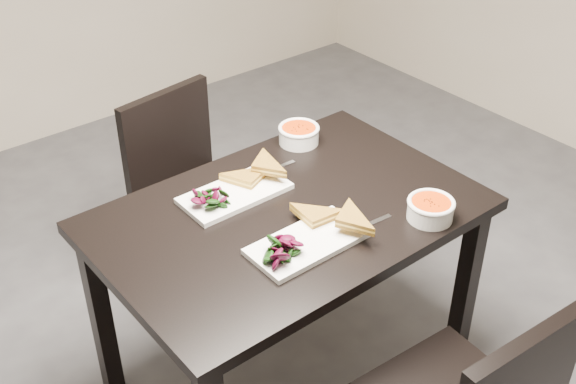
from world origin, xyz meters
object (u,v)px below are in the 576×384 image
(soup_bowl_far, at_px, (299,133))
(soup_bowl_near, at_px, (431,208))
(plate_near, at_px, (307,243))
(plate_far, at_px, (235,193))
(table, at_px, (288,235))
(chair_far, at_px, (189,183))

(soup_bowl_far, bearing_deg, soup_bowl_near, -88.50)
(plate_near, bearing_deg, plate_far, 92.41)
(plate_far, xyz_separation_m, soup_bowl_far, (0.38, 0.14, 0.03))
(table, bearing_deg, plate_near, -111.25)
(table, xyz_separation_m, soup_bowl_far, (0.30, 0.31, 0.14))
(table, xyz_separation_m, plate_far, (-0.08, 0.17, 0.11))
(plate_near, xyz_separation_m, soup_bowl_far, (0.37, 0.48, 0.03))
(table, distance_m, plate_near, 0.22)
(table, distance_m, soup_bowl_near, 0.46)
(chair_far, distance_m, plate_near, 0.92)
(chair_far, relative_size, plate_near, 2.39)
(table, xyz_separation_m, chair_far, (0.04, 0.69, -0.17))
(table, relative_size, soup_bowl_far, 7.96)
(chair_far, xyz_separation_m, soup_bowl_near, (0.27, -1.00, 0.30))
(soup_bowl_far, bearing_deg, table, -134.14)
(plate_near, relative_size, soup_bowl_near, 2.38)
(soup_bowl_near, relative_size, soup_bowl_far, 0.99)
(table, xyz_separation_m, plate_near, (-0.07, -0.17, 0.11))
(plate_near, height_order, soup_bowl_near, soup_bowl_near)
(plate_far, height_order, soup_bowl_far, soup_bowl_far)
(table, distance_m, plate_far, 0.22)
(plate_far, distance_m, soup_bowl_far, 0.41)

